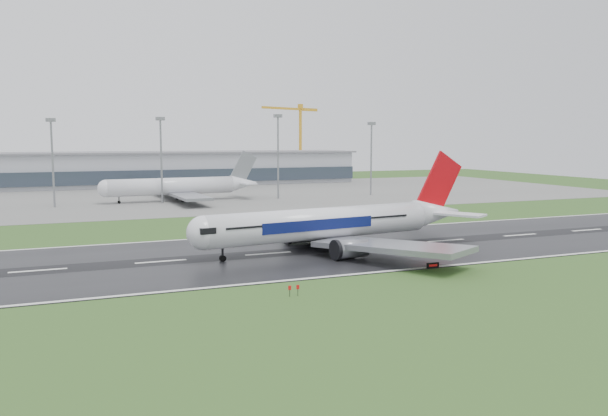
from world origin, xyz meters
name	(u,v)px	position (x,y,z in m)	size (l,w,h in m)	color
ground	(161,262)	(0.00, 0.00, 0.00)	(520.00, 520.00, 0.00)	#2B4F1D
runway	(161,262)	(0.00, 0.00, 0.05)	(400.00, 45.00, 0.10)	black
apron	(110,198)	(0.00, 125.00, 0.04)	(400.00, 130.00, 0.08)	slate
terminal	(100,170)	(0.00, 185.00, 7.50)	(240.00, 36.00, 15.00)	#9698A1
main_airliner	(339,203)	(34.47, -0.82, 9.20)	(61.67, 58.74, 18.21)	white
parked_airliner	(178,177)	(21.55, 104.75, 8.47)	(57.27, 53.32, 16.79)	silver
tower_crane	(300,142)	(104.89, 200.00, 20.44)	(41.12, 2.24, 40.88)	gold
runway_sign	(433,266)	(41.61, -22.61, 0.52)	(2.30, 0.26, 1.04)	black
floodmast_2	(53,165)	(-18.70, 100.00, 13.55)	(0.64, 0.64, 27.10)	gray
floodmast_3	(161,162)	(15.23, 100.00, 13.95)	(0.64, 0.64, 27.91)	gray
floodmast_4	(278,158)	(57.01, 100.00, 14.71)	(0.64, 0.64, 29.42)	gray
floodmast_5	(371,160)	(95.15, 100.00, 13.54)	(0.64, 0.64, 27.07)	gray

